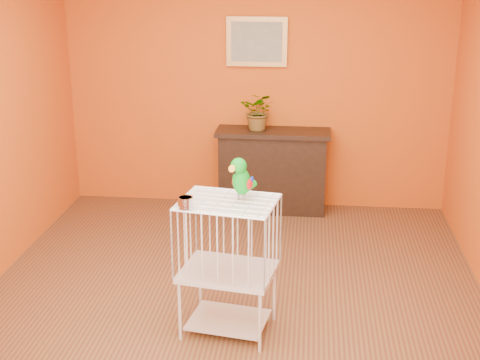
# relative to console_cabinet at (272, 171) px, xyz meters

# --- Properties ---
(ground) EXTENTS (4.50, 4.50, 0.00)m
(ground) POSITION_rel_console_cabinet_xyz_m (-0.19, -2.04, -0.44)
(ground) COLOR brown
(ground) RESTS_ON ground
(room_shell) EXTENTS (4.50, 4.50, 4.50)m
(room_shell) POSITION_rel_console_cabinet_xyz_m (-0.19, -2.04, 1.15)
(room_shell) COLOR #C34D12
(room_shell) RESTS_ON ground
(console_cabinet) EXTENTS (1.17, 0.42, 0.87)m
(console_cabinet) POSITION_rel_console_cabinet_xyz_m (0.00, 0.00, 0.00)
(console_cabinet) COLOR black
(console_cabinet) RESTS_ON ground
(potted_plant) EXTENTS (0.43, 0.46, 0.31)m
(potted_plant) POSITION_rel_console_cabinet_xyz_m (-0.15, 0.01, 0.59)
(potted_plant) COLOR #26722D
(potted_plant) RESTS_ON console_cabinet
(framed_picture) EXTENTS (0.62, 0.04, 0.50)m
(framed_picture) POSITION_rel_console_cabinet_xyz_m (-0.19, 0.17, 1.31)
(framed_picture) COLOR #B58240
(framed_picture) RESTS_ON room_shell
(birdcage) EXTENTS (0.71, 0.59, 0.99)m
(birdcage) POSITION_rel_console_cabinet_xyz_m (-0.16, -2.46, 0.08)
(birdcage) COLOR silver
(birdcage) RESTS_ON ground
(feed_cup) EXTENTS (0.10, 0.10, 0.07)m
(feed_cup) POSITION_rel_console_cabinet_xyz_m (-0.42, -2.62, 0.59)
(feed_cup) COLOR silver
(feed_cup) RESTS_ON birdcage
(parrot) EXTENTS (0.20, 0.27, 0.31)m
(parrot) POSITION_rel_console_cabinet_xyz_m (-0.07, -2.43, 0.71)
(parrot) COLOR #59544C
(parrot) RESTS_ON birdcage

